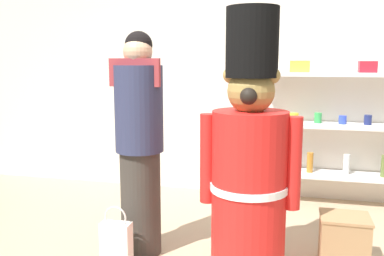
{
  "coord_description": "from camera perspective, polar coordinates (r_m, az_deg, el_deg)",
  "views": [
    {
      "loc": [
        0.58,
        -2.39,
        1.46
      ],
      "look_at": [
        -0.11,
        0.42,
        1.0
      ],
      "focal_mm": 38.79,
      "sensor_mm": 36.0,
      "label": 1
    }
  ],
  "objects": [
    {
      "name": "back_wall",
      "position": [
        4.63,
        6.7,
        7.02
      ],
      "size": [
        6.4,
        0.12,
        2.6
      ],
      "primitive_type": "cube",
      "color": "silver",
      "rests_on": "ground_plane"
    },
    {
      "name": "merchandise_shelf",
      "position": [
        4.42,
        18.4,
        0.8
      ],
      "size": [
        1.48,
        0.35,
        1.72
      ],
      "color": "white",
      "rests_on": "ground_plane"
    },
    {
      "name": "teddy_bear_guard",
      "position": [
        2.86,
        7.89,
        -5.0
      ],
      "size": [
        0.69,
        0.53,
        1.81
      ],
      "color": "red",
      "rests_on": "ground_plane"
    },
    {
      "name": "person_shopper",
      "position": [
        3.12,
        -7.22,
        -2.0
      ],
      "size": [
        0.38,
        0.36,
        1.68
      ],
      "color": "#38332D",
      "rests_on": "ground_plane"
    },
    {
      "name": "shopping_bag",
      "position": [
        3.08,
        -10.37,
        -15.59
      ],
      "size": [
        0.21,
        0.11,
        0.47
      ],
      "color": "silver",
      "rests_on": "ground_plane"
    },
    {
      "name": "display_crate",
      "position": [
        3.3,
        20.15,
        -14.27
      ],
      "size": [
        0.35,
        0.29,
        0.37
      ],
      "color": "#9E7A51",
      "rests_on": "ground_plane"
    }
  ]
}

